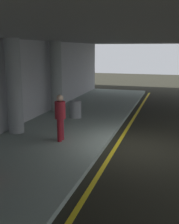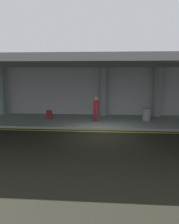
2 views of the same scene
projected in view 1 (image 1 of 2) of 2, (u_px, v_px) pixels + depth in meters
name	position (u px, v px, depth m)	size (l,w,h in m)	color
ground_plane	(135.00, 148.00, 9.84)	(60.00, 60.00, 0.00)	black
sidewalk	(55.00, 138.00, 10.71)	(26.00, 4.20, 0.15)	gray
lane_stripe_yellow	(117.00, 146.00, 10.04)	(26.00, 0.14, 0.01)	yellow
support_column_center	(14.00, 87.00, 10.75)	(0.59, 0.59, 3.65)	gray
support_column_right_mid	(56.00, 77.00, 14.49)	(0.59, 0.59, 3.65)	gray
ceiling_overhang	(65.00, 33.00, 9.71)	(28.00, 13.20, 0.30)	gray
terminal_back_wall	(0.00, 88.00, 10.95)	(26.00, 0.30, 3.80)	#AEAEB4
traveler_with_luggage	(60.00, 115.00, 9.95)	(0.38, 0.38, 1.68)	maroon
trash_bin_steel	(76.00, 109.00, 13.45)	(0.56, 0.56, 0.85)	gray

